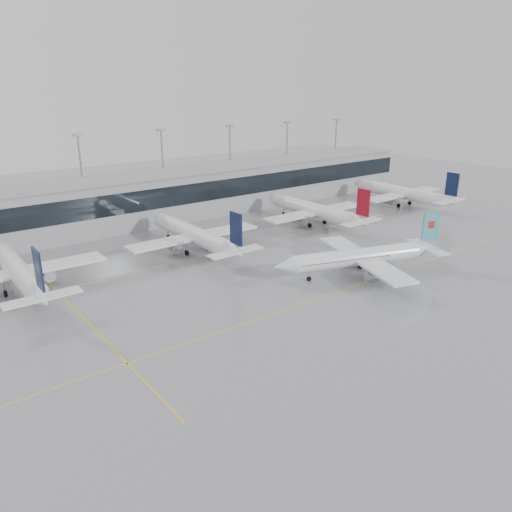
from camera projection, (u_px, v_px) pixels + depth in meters
ground at (300, 304)px, 81.35m from camera, size 320.00×320.00×0.00m
taxi_line_main at (300, 304)px, 81.35m from camera, size 120.00×0.25×0.01m
taxi_line_north at (204, 256)px, 103.90m from camera, size 120.00×0.25×0.01m
taxi_line_cross at (87, 321)px, 75.49m from camera, size 0.25×60.00×0.01m
terminal at (136, 200)px, 125.97m from camera, size 180.00×15.00×12.00m
terminal_glass at (149, 200)px, 119.80m from camera, size 180.00×0.20×5.00m
terminal_roof at (134, 176)px, 123.93m from camera, size 182.00×16.00×0.40m
light_masts at (124, 168)px, 128.06m from camera, size 156.40×1.00×22.60m
air_canada_jet at (363, 257)px, 93.07m from camera, size 34.16×27.57×10.82m
parked_jet_b at (17, 271)px, 85.46m from camera, size 29.64×36.96×11.72m
parked_jet_c at (194, 235)px, 105.45m from camera, size 29.64×36.96×11.72m
parked_jet_d at (315, 211)px, 125.44m from camera, size 29.64×36.96×11.72m
parked_jet_e at (402, 193)px, 145.43m from camera, size 29.64×36.96×11.72m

